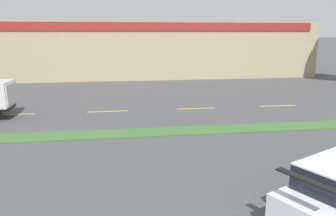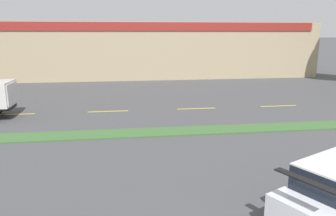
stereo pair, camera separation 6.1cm
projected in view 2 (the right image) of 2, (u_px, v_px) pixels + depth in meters
The scene contains 6 objects.
grass_verge at pixel (175, 131), 15.52m from camera, with size 120.00×1.35×0.06m, color #3D6633.
centre_line_3 at pixel (13, 114), 18.87m from camera, with size 2.40×0.14×0.01m, color yellow.
centre_line_4 at pixel (108, 111), 19.59m from camera, with size 2.40×0.14×0.01m, color yellow.
centre_line_5 at pixel (196, 109), 20.31m from camera, with size 2.40×0.14×0.01m, color yellow.
centre_line_6 at pixel (279, 106), 21.03m from camera, with size 2.40×0.14×0.01m, color yellow.
store_building_backdrop at pixel (113, 49), 36.85m from camera, with size 42.37×12.10×5.62m.
Camera 2 is at (-2.38, -3.61, 4.60)m, focal length 35.00 mm.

